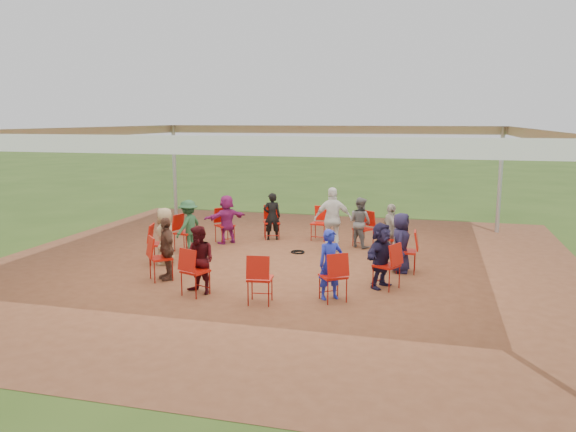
% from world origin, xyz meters
% --- Properties ---
extents(ground, '(80.00, 80.00, 0.00)m').
position_xyz_m(ground, '(0.00, 0.00, 0.00)').
color(ground, '#324D18').
rests_on(ground, ground).
extents(dirt_patch, '(13.00, 13.00, 0.00)m').
position_xyz_m(dirt_patch, '(0.00, 0.00, 0.01)').
color(dirt_patch, brown).
rests_on(dirt_patch, ground).
extents(tent, '(10.33, 10.33, 3.00)m').
position_xyz_m(tent, '(0.00, 0.00, 2.37)').
color(tent, '#B2B2B7').
rests_on(tent, ground).
extents(chair_0, '(0.44, 0.42, 0.90)m').
position_xyz_m(chair_0, '(2.71, 0.02, 0.45)').
color(chair_0, '#BD1307').
rests_on(chair_0, ground).
extents(chair_1, '(0.59, 0.58, 0.90)m').
position_xyz_m(chair_1, '(2.39, 1.27, 0.45)').
color(chair_1, '#BD1307').
rests_on(chair_1, ground).
extents(chair_2, '(0.59, 0.60, 0.90)m').
position_xyz_m(chair_2, '(1.52, 2.24, 0.45)').
color(chair_2, '#BD1307').
rests_on(chair_2, ground).
extents(chair_3, '(0.47, 0.49, 0.90)m').
position_xyz_m(chair_3, '(0.31, 2.69, 0.45)').
color(chair_3, '#BD1307').
rests_on(chair_3, ground).
extents(chair_4, '(0.55, 0.56, 0.90)m').
position_xyz_m(chair_4, '(-0.98, 2.53, 0.45)').
color(chair_4, '#BD1307').
rests_on(chair_4, ground).
extents(chair_5, '(0.61, 0.61, 0.90)m').
position_xyz_m(chair_5, '(-2.04, 1.78, 0.45)').
color(chair_5, '#BD1307').
rests_on(chair_5, ground).
extents(chair_6, '(0.53, 0.51, 0.90)m').
position_xyz_m(chair_6, '(-2.63, 0.63, 0.45)').
color(chair_6, '#BD1307').
rests_on(chair_6, ground).
extents(chair_7, '(0.53, 0.52, 0.90)m').
position_xyz_m(chair_7, '(-2.62, -0.66, 0.45)').
color(chair_7, '#BD1307').
rests_on(chair_7, ground).
extents(chair_8, '(0.61, 0.61, 0.90)m').
position_xyz_m(chair_8, '(-2.02, -1.81, 0.45)').
color(chair_8, '#BD1307').
rests_on(chair_8, ground).
extents(chair_9, '(0.55, 0.56, 0.90)m').
position_xyz_m(chair_9, '(-0.94, -2.54, 0.45)').
color(chair_9, '#BD1307').
rests_on(chair_9, ground).
extents(chair_10, '(0.47, 0.49, 0.90)m').
position_xyz_m(chair_10, '(0.34, -2.69, 0.45)').
color(chair_10, '#BD1307').
rests_on(chair_10, ground).
extents(chair_11, '(0.60, 0.60, 0.90)m').
position_xyz_m(chair_11, '(1.55, -2.22, 0.45)').
color(chair_11, '#BD1307').
rests_on(chair_11, ground).
extents(chair_12, '(0.58, 0.58, 0.90)m').
position_xyz_m(chair_12, '(2.41, -1.24, 0.45)').
color(chair_12, '#BD1307').
rests_on(chair_12, ground).
extents(person_seated_0, '(0.35, 0.62, 1.27)m').
position_xyz_m(person_seated_0, '(2.59, 0.02, 0.64)').
color(person_seated_0, '#1F1A3B').
rests_on(person_seated_0, ground).
extents(person_seated_1, '(0.68, 0.83, 1.27)m').
position_xyz_m(person_seated_1, '(2.28, 1.22, 0.64)').
color(person_seated_1, '#A8A093').
rests_on(person_seated_1, ground).
extents(person_seated_2, '(0.71, 0.64, 1.27)m').
position_xyz_m(person_seated_2, '(1.46, 2.14, 0.64)').
color(person_seated_2, slate).
rests_on(person_seated_2, ground).
extents(person_seated_3, '(0.54, 0.45, 1.27)m').
position_xyz_m(person_seated_3, '(-0.93, 2.41, 0.64)').
color(person_seated_3, black).
rests_on(person_seated_3, ground).
extents(person_seated_4, '(1.10, 1.17, 1.27)m').
position_xyz_m(person_seated_4, '(-1.95, 1.70, 0.64)').
color(person_seated_4, '#942071').
rests_on(person_seated_4, ground).
extents(person_seated_5, '(0.59, 0.89, 1.27)m').
position_xyz_m(person_seated_5, '(-2.52, 0.60, 0.64)').
color(person_seated_5, '#265331').
rests_on(person_seated_5, ground).
extents(person_seated_6, '(0.49, 0.69, 1.27)m').
position_xyz_m(person_seated_6, '(-2.51, -0.63, 0.64)').
color(person_seated_6, tan).
rests_on(person_seated_6, ground).
extents(person_seated_7, '(0.78, 0.81, 1.27)m').
position_xyz_m(person_seated_7, '(-1.93, -1.73, 0.64)').
color(person_seated_7, brown).
rests_on(person_seated_7, ground).
extents(person_seated_8, '(0.70, 0.55, 1.27)m').
position_xyz_m(person_seated_8, '(-0.90, -2.42, 0.64)').
color(person_seated_8, '#3E0B0F').
rests_on(person_seated_8, ground).
extents(person_seated_9, '(0.55, 0.51, 1.27)m').
position_xyz_m(person_seated_9, '(1.48, -2.12, 0.64)').
color(person_seated_9, '#1D2AB0').
rests_on(person_seated_9, ground).
extents(person_seated_10, '(0.93, 1.25, 1.27)m').
position_xyz_m(person_seated_10, '(2.30, -1.19, 0.64)').
color(person_seated_10, '#1F1A3B').
rests_on(person_seated_10, ground).
extents(standing_person, '(1.02, 0.72, 1.57)m').
position_xyz_m(standing_person, '(0.86, 1.55, 0.79)').
color(standing_person, silver).
rests_on(standing_person, ground).
extents(cable_coil, '(0.45, 0.45, 0.03)m').
position_xyz_m(cable_coil, '(0.10, 1.13, 0.02)').
color(cable_coil, black).
rests_on(cable_coil, ground).
extents(laptop, '(0.27, 0.34, 0.23)m').
position_xyz_m(laptop, '(2.43, 0.02, 0.61)').
color(laptop, '#B7B7BC').
rests_on(laptop, ground).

